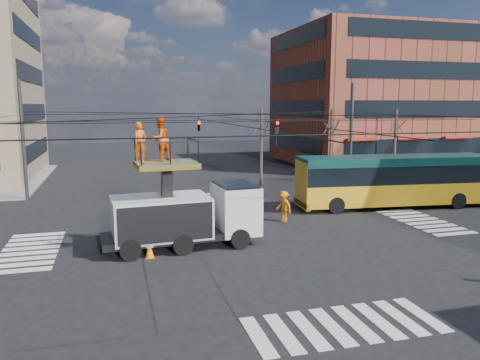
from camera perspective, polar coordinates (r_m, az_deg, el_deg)
name	(u,v)px	position (r m, az deg, el deg)	size (l,w,h in m)	color
ground	(248,234)	(23.32, 0.99, -6.64)	(120.00, 120.00, 0.00)	black
sidewalk_ne	(385,166)	(50.93, 17.31, 1.67)	(18.00, 18.00, 0.12)	slate
crosswalks	(248,234)	(23.32, 0.99, -6.62)	(22.40, 22.40, 0.02)	silver
building_ne	(381,98)	(53.58, 16.84, 9.50)	(20.06, 16.06, 14.00)	brown
overhead_network	(245,147)	(22.90, 0.57, 3.99)	(24.24, 24.24, 8.00)	#2D2D30
tree_a	(261,127)	(36.85, 2.63, 6.49)	(2.00, 2.00, 6.00)	#382B21
tree_b	(331,126)	(39.11, 11.08, 6.48)	(2.00, 2.00, 6.00)	#382B21
tree_c	(396,125)	(42.11, 18.47, 6.37)	(2.00, 2.00, 6.00)	#382B21
utility_truck	(185,204)	(21.11, -6.76, -2.88)	(7.16, 3.08, 5.86)	black
city_bus	(394,180)	(30.70, 18.31, 0.04)	(12.39, 3.76, 3.20)	gold
traffic_cone	(149,249)	(20.17, -10.98, -8.23)	(0.36, 0.36, 0.77)	orange
worker_ground	(124,227)	(21.37, -13.93, -5.52)	(1.21, 0.50, 2.07)	#E15A0E
flagger	(284,206)	(25.73, 5.35, -3.22)	(1.10, 0.63, 1.70)	orange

